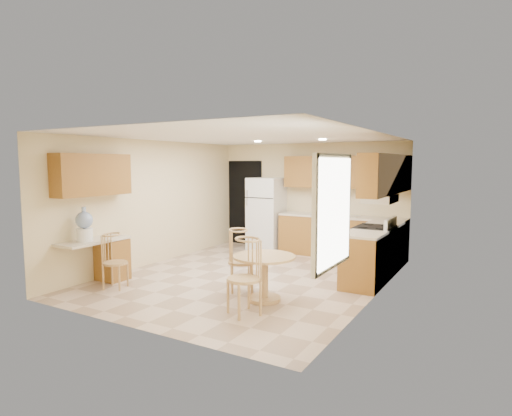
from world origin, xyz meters
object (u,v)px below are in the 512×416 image
Objects in this scene: refrigerator at (266,214)px; water_crock at (84,226)px; dining_table at (264,271)px; chair_table_b at (240,271)px; chair_desk at (111,257)px; stove at (374,251)px; chair_table_a at (238,255)px.

water_crock is (-1.05, -4.27, 0.18)m from refrigerator.
refrigerator is 4.40m from water_crock.
dining_table is 0.77m from chair_table_b.
chair_desk is at bearing -162.85° from dining_table.
chair_table_a is (-1.61, -2.02, 0.13)m from stove.
stove is 1.18× the size of dining_table.
chair_table_a is 2.07m from chair_desk.
refrigerator is at bearing -35.56° from chair_table_b.
chair_table_b is 2.95m from water_crock.
stove is at bearing 64.12° from dining_table.
refrigerator reaches higher than chair_table_b.
chair_table_a is at bearing -68.65° from refrigerator.
chair_table_b is 1.16× the size of chair_desk.
chair_desk is (-1.87, -0.90, -0.06)m from chair_table_a.
chair_table_b reaches higher than chair_table_a.
dining_table is 0.59m from chair_table_a.
stove is 2.42m from dining_table.
refrigerator is at bearing 118.14° from dining_table.
water_crock is (-2.87, -0.87, 0.58)m from dining_table.
refrigerator is at bearing 76.19° from water_crock.
chair_desk is at bearing -98.23° from refrigerator.
chair_table_a reaches higher than chair_desk.
chair_desk is (-3.47, -2.93, 0.07)m from stove.
dining_table is at bearing 87.34° from chair_desk.
refrigerator is at bearing 166.39° from chair_table_a.
chair_table_b is at bearing -1.38° from chair_table_a.
stove reaches higher than chair_desk.
chair_table_a is (-0.55, 0.16, 0.15)m from dining_table.
chair_table_a is 1.11× the size of chair_desk.
stove is at bearing -78.79° from chair_table_b.
chair_table_b is at bearing 2.39° from water_crock.
refrigerator is 1.91× the size of chair_desk.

